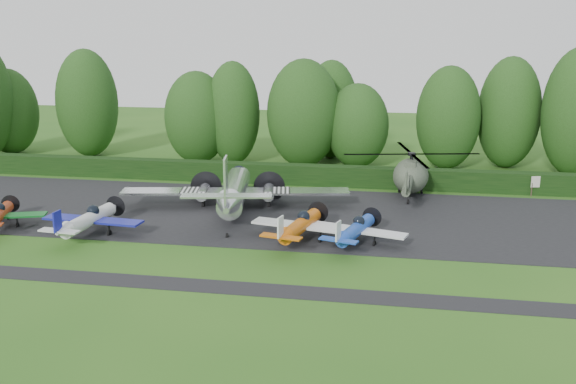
% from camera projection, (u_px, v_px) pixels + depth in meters
% --- Properties ---
extents(ground, '(160.00, 160.00, 0.00)m').
position_uv_depth(ground, '(187.00, 251.00, 45.19)').
color(ground, '#285919').
rests_on(ground, ground).
extents(apron, '(70.00, 18.00, 0.01)m').
position_uv_depth(apron, '(224.00, 212.00, 54.73)').
color(apron, black).
rests_on(apron, ground).
extents(taxiway_verge, '(70.00, 2.00, 0.00)m').
position_uv_depth(taxiway_verge, '(155.00, 283.00, 39.46)').
color(taxiway_verge, black).
rests_on(taxiway_verge, ground).
extents(hedgerow, '(90.00, 1.60, 2.00)m').
position_uv_depth(hedgerow, '(253.00, 182.00, 65.24)').
color(hedgerow, black).
rests_on(hedgerow, ground).
extents(transport_plane, '(19.77, 15.16, 6.34)m').
position_uv_depth(transport_plane, '(234.00, 191.00, 54.55)').
color(transport_plane, white).
rests_on(transport_plane, ground).
extents(light_plane_white, '(7.87, 8.28, 3.03)m').
position_uv_depth(light_plane_white, '(89.00, 219.00, 48.20)').
color(light_plane_white, silver).
rests_on(light_plane_white, ground).
extents(light_plane_orange, '(7.78, 8.18, 2.99)m').
position_uv_depth(light_plane_orange, '(300.00, 225.00, 46.81)').
color(light_plane_orange, '#C35A0B').
rests_on(light_plane_orange, ground).
extents(light_plane_blue, '(7.18, 7.55, 2.76)m').
position_uv_depth(light_plane_blue, '(356.00, 230.00, 46.14)').
color(light_plane_blue, '#1D45AE').
rests_on(light_plane_blue, ground).
extents(helicopter, '(12.58, 14.73, 4.05)m').
position_uv_depth(helicopter, '(411.00, 173.00, 59.55)').
color(helicopter, '#3B4535').
rests_on(helicopter, ground).
extents(sign_board, '(3.37, 0.13, 1.90)m').
position_uv_depth(sign_board, '(548.00, 182.00, 59.76)').
color(sign_board, '#3F3326').
rests_on(sign_board, ground).
extents(tree_1, '(6.95, 6.95, 11.37)m').
position_uv_depth(tree_1, '(448.00, 118.00, 70.26)').
color(tree_1, black).
rests_on(tree_1, ground).
extents(tree_2, '(6.93, 6.93, 9.42)m').
position_uv_depth(tree_2, '(357.00, 126.00, 71.13)').
color(tree_2, black).
rests_on(tree_2, ground).
extents(tree_3, '(6.94, 6.94, 10.54)m').
position_uv_depth(tree_3, '(9.00, 112.00, 78.91)').
color(tree_3, black).
rests_on(tree_3, ground).
extents(tree_4, '(8.19, 8.19, 12.06)m').
position_uv_depth(tree_4, '(304.00, 113.00, 71.31)').
color(tree_4, black).
rests_on(tree_4, ground).
extents(tree_5, '(6.83, 6.83, 12.33)m').
position_uv_depth(tree_5, '(509.00, 113.00, 70.79)').
color(tree_5, black).
rests_on(tree_5, ground).
extents(tree_6, '(7.40, 7.40, 10.60)m').
position_uv_depth(tree_6, '(197.00, 118.00, 73.37)').
color(tree_6, black).
rests_on(tree_6, ground).
extents(tree_8, '(6.07, 6.07, 11.72)m').
position_uv_depth(tree_8, '(233.00, 113.00, 72.90)').
color(tree_8, black).
rests_on(tree_8, ground).
extents(tree_9, '(7.31, 7.31, 12.93)m').
position_uv_depth(tree_9, '(87.00, 103.00, 77.18)').
color(tree_9, black).
rests_on(tree_9, ground).
extents(tree_10, '(6.39, 6.39, 11.68)m').
position_uv_depth(tree_10, '(331.00, 110.00, 76.19)').
color(tree_10, black).
rests_on(tree_10, ground).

